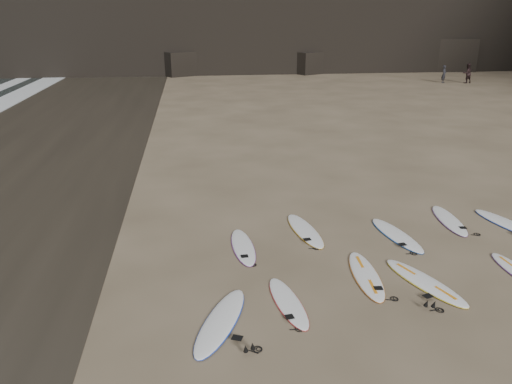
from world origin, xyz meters
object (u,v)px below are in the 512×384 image
(surfboard_3, at_px, (425,282))
(surfboard_5, at_px, (243,246))
(surfboard_9, at_px, (508,224))
(person_b, at_px, (467,73))
(surfboard_8, at_px, (449,220))
(person_a, at_px, (444,74))
(surfboard_0, at_px, (221,321))
(surfboard_6, at_px, (305,230))
(surfboard_1, at_px, (288,302))
(surfboard_7, at_px, (397,235))
(surfboard_2, at_px, (366,275))

(surfboard_3, relative_size, surfboard_5, 1.10)
(surfboard_9, bearing_deg, person_b, 48.58)
(surfboard_3, xyz_separation_m, surfboard_8, (2.52, 3.62, -0.00))
(person_b, bearing_deg, person_a, -21.20)
(person_a, bearing_deg, person_b, -60.80)
(surfboard_0, bearing_deg, surfboard_8, 54.09)
(surfboard_8, relative_size, person_a, 1.56)
(surfboard_3, distance_m, person_b, 40.65)
(surfboard_0, relative_size, surfboard_9, 1.01)
(surfboard_6, bearing_deg, surfboard_3, -64.26)
(surfboard_1, distance_m, person_a, 42.28)
(surfboard_0, xyz_separation_m, surfboard_8, (7.65, 4.64, -0.00))
(surfboard_7, xyz_separation_m, person_b, (20.17, 32.30, 0.87))
(surfboard_0, bearing_deg, surfboard_9, 46.54)
(surfboard_7, bearing_deg, surfboard_8, 12.24)
(surfboard_3, xyz_separation_m, surfboard_5, (-4.27, 2.57, -0.00))
(surfboard_0, height_order, surfboard_5, surfboard_0)
(surfboard_8, xyz_separation_m, person_a, (16.00, 31.98, 0.77))
(surfboard_7, bearing_deg, surfboard_5, 172.31)
(surfboard_7, xyz_separation_m, surfboard_8, (2.13, 0.87, -0.00))
(surfboard_1, height_order, surfboard_7, surfboard_7)
(surfboard_2, height_order, person_b, person_b)
(person_a, height_order, person_b, person_b)
(surfboard_2, height_order, surfboard_8, surfboard_2)
(person_a, bearing_deg, surfboard_2, -165.37)
(surfboard_1, xyz_separation_m, surfboard_8, (6.06, 4.08, 0.00))
(surfboard_1, xyz_separation_m, person_b, (24.10, 35.52, 0.88))
(surfboard_5, bearing_deg, person_b, 49.82)
(surfboard_1, height_order, surfboard_2, surfboard_2)
(surfboard_3, distance_m, surfboard_6, 4.12)
(surfboard_6, height_order, person_a, person_a)
(surfboard_1, height_order, surfboard_9, surfboard_9)
(surfboard_0, relative_size, surfboard_1, 1.18)
(surfboard_2, bearing_deg, surfboard_5, 149.58)
(surfboard_7, distance_m, surfboard_8, 2.30)
(surfboard_7, relative_size, person_b, 1.42)
(surfboard_3, height_order, surfboard_5, surfboard_3)
(surfboard_7, xyz_separation_m, surfboard_9, (3.82, 0.32, 0.00))
(surfboard_2, xyz_separation_m, surfboard_6, (-0.93, 2.92, 0.00))
(surfboard_6, relative_size, surfboard_9, 0.99)
(surfboard_5, bearing_deg, surfboard_9, 0.65)
(surfboard_1, xyz_separation_m, surfboard_2, (2.21, 0.98, 0.01))
(surfboard_1, bearing_deg, person_a, 50.45)
(person_a, bearing_deg, surfboard_5, -170.46)
(surfboard_6, xyz_separation_m, surfboard_7, (2.66, -0.68, -0.00))
(surfboard_3, bearing_deg, surfboard_7, 61.67)
(surfboard_9, xyz_separation_m, person_b, (16.35, 31.98, 0.87))
(surfboard_2, xyz_separation_m, surfboard_8, (3.86, 3.10, -0.00))
(surfboard_1, relative_size, surfboard_3, 0.86)
(person_b, bearing_deg, surfboard_6, 47.91)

